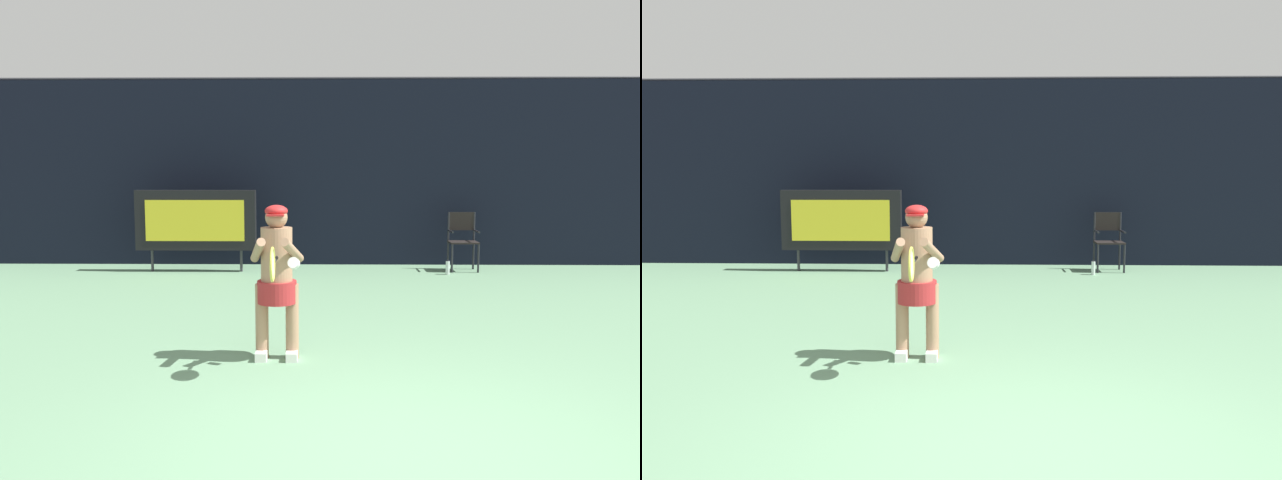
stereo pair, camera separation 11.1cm
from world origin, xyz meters
The scene contains 7 objects.
ground centered at (0.00, -0.19, -0.01)m, with size 18.00×22.00×0.03m.
backdrop_screen centered at (0.00, 8.50, 1.81)m, with size 18.00×0.12×3.66m.
scoreboard centered at (-2.95, 7.55, 0.95)m, with size 2.20×0.21×1.50m.
umpire_chair centered at (1.98, 7.76, 0.62)m, with size 0.52×0.44×1.08m.
water_bottle centered at (1.62, 7.27, 0.12)m, with size 0.07×0.07×0.27m.
tennis_player centered at (-1.01, 2.18, 0.84)m, with size 0.54×0.62×1.53m.
tennis_racket centered at (-1.00, 1.57, 1.04)m, with size 0.03×0.60×0.31m.
Camera 1 is at (-0.49, -3.90, 1.86)m, focal length 35.30 mm.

